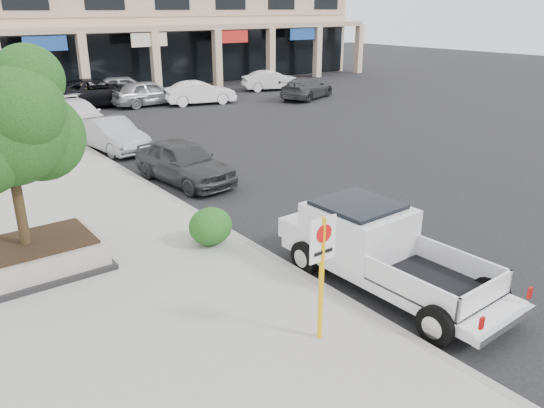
{
  "coord_description": "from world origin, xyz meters",
  "views": [
    {
      "loc": [
        -8.36,
        -8.12,
        5.66
      ],
      "look_at": [
        -1.11,
        1.5,
        1.18
      ],
      "focal_mm": 35.0,
      "sensor_mm": 36.0,
      "label": 1
    }
  ],
  "objects_px": {
    "planter_tree": "(11,124)",
    "lot_car_e": "(126,88)",
    "lot_car_d": "(98,92)",
    "curb_car_c": "(77,116)",
    "lot_car_c": "(307,88)",
    "no_parking_sign": "(322,262)",
    "curb_car_a": "(184,162)",
    "lot_car_b": "(200,93)",
    "planter": "(29,258)",
    "lot_car_f": "(272,80)",
    "pickup_truck": "(391,253)",
    "lot_car_a": "(148,93)",
    "curb_car_d": "(43,99)",
    "curb_car_b": "(112,135)"
  },
  "relations": [
    {
      "from": "lot_car_c",
      "to": "lot_car_d",
      "type": "height_order",
      "value": "lot_car_d"
    },
    {
      "from": "planter_tree",
      "to": "lot_car_e",
      "type": "xyz_separation_m",
      "value": [
        11.18,
        21.75,
        -2.64
      ]
    },
    {
      "from": "no_parking_sign",
      "to": "lot_car_d",
      "type": "bearing_deg",
      "value": 78.03
    },
    {
      "from": "lot_car_f",
      "to": "lot_car_c",
      "type": "bearing_deg",
      "value": -165.92
    },
    {
      "from": "lot_car_b",
      "to": "lot_car_f",
      "type": "height_order",
      "value": "lot_car_b"
    },
    {
      "from": "curb_car_a",
      "to": "lot_car_b",
      "type": "relative_size",
      "value": 1.0
    },
    {
      "from": "lot_car_c",
      "to": "pickup_truck",
      "type": "bearing_deg",
      "value": 120.85
    },
    {
      "from": "pickup_truck",
      "to": "lot_car_c",
      "type": "xyz_separation_m",
      "value": [
        15.02,
        20.28,
        -0.16
      ]
    },
    {
      "from": "curb_car_c",
      "to": "pickup_truck",
      "type": "bearing_deg",
      "value": -89.87
    },
    {
      "from": "planter",
      "to": "lot_car_c",
      "type": "bearing_deg",
      "value": 35.76
    },
    {
      "from": "lot_car_c",
      "to": "lot_car_f",
      "type": "xyz_separation_m",
      "value": [
        0.45,
        4.43,
        0.0
      ]
    },
    {
      "from": "curb_car_a",
      "to": "planter_tree",
      "type": "bearing_deg",
      "value": -152.86
    },
    {
      "from": "lot_car_b",
      "to": "lot_car_f",
      "type": "relative_size",
      "value": 1.02
    },
    {
      "from": "planter_tree",
      "to": "pickup_truck",
      "type": "relative_size",
      "value": 0.74
    },
    {
      "from": "pickup_truck",
      "to": "lot_car_a",
      "type": "bearing_deg",
      "value": 75.57
    },
    {
      "from": "planter_tree",
      "to": "lot_car_b",
      "type": "xyz_separation_m",
      "value": [
        14.17,
        17.31,
        -2.71
      ]
    },
    {
      "from": "curb_car_d",
      "to": "lot_car_b",
      "type": "distance_m",
      "value": 9.06
    },
    {
      "from": "pickup_truck",
      "to": "curb_car_d",
      "type": "distance_m",
      "value": 25.95
    },
    {
      "from": "curb_car_b",
      "to": "curb_car_a",
      "type": "bearing_deg",
      "value": -92.57
    },
    {
      "from": "lot_car_b",
      "to": "lot_car_c",
      "type": "height_order",
      "value": "lot_car_b"
    },
    {
      "from": "lot_car_d",
      "to": "curb_car_c",
      "type": "bearing_deg",
      "value": 157.8
    },
    {
      "from": "lot_car_a",
      "to": "lot_car_b",
      "type": "distance_m",
      "value": 3.15
    },
    {
      "from": "curb_car_a",
      "to": "lot_car_d",
      "type": "bearing_deg",
      "value": 73.37
    },
    {
      "from": "curb_car_a",
      "to": "lot_car_b",
      "type": "height_order",
      "value": "curb_car_a"
    },
    {
      "from": "lot_car_b",
      "to": "lot_car_f",
      "type": "distance_m",
      "value": 7.42
    },
    {
      "from": "lot_car_a",
      "to": "lot_car_d",
      "type": "height_order",
      "value": "lot_car_d"
    },
    {
      "from": "planter",
      "to": "planter_tree",
      "type": "height_order",
      "value": "planter_tree"
    },
    {
      "from": "curb_car_b",
      "to": "lot_car_a",
      "type": "distance_m",
      "value": 10.99
    },
    {
      "from": "lot_car_c",
      "to": "lot_car_d",
      "type": "distance_m",
      "value": 13.12
    },
    {
      "from": "no_parking_sign",
      "to": "lot_car_a",
      "type": "distance_m",
      "value": 26.03
    },
    {
      "from": "planter",
      "to": "no_parking_sign",
      "type": "bearing_deg",
      "value": -59.02
    },
    {
      "from": "curb_car_c",
      "to": "lot_car_e",
      "type": "relative_size",
      "value": 1.11
    },
    {
      "from": "lot_car_d",
      "to": "curb_car_b",
      "type": "bearing_deg",
      "value": 168.64
    },
    {
      "from": "no_parking_sign",
      "to": "lot_car_c",
      "type": "bearing_deg",
      "value": 49.98
    },
    {
      "from": "lot_car_b",
      "to": "pickup_truck",
      "type": "bearing_deg",
      "value": 173.46
    },
    {
      "from": "lot_car_c",
      "to": "lot_car_d",
      "type": "bearing_deg",
      "value": 43.0
    },
    {
      "from": "pickup_truck",
      "to": "planter_tree",
      "type": "bearing_deg",
      "value": 136.15
    },
    {
      "from": "pickup_truck",
      "to": "lot_car_b",
      "type": "distance_m",
      "value": 24.12
    },
    {
      "from": "curb_car_d",
      "to": "lot_car_d",
      "type": "height_order",
      "value": "lot_car_d"
    },
    {
      "from": "no_parking_sign",
      "to": "curb_car_d",
      "type": "height_order",
      "value": "no_parking_sign"
    },
    {
      "from": "planter",
      "to": "lot_car_d",
      "type": "bearing_deg",
      "value": 66.25
    },
    {
      "from": "lot_car_c",
      "to": "lot_car_b",
      "type": "bearing_deg",
      "value": 47.94
    },
    {
      "from": "planter",
      "to": "pickup_truck",
      "type": "bearing_deg",
      "value": -40.96
    },
    {
      "from": "lot_car_e",
      "to": "lot_car_c",
      "type": "bearing_deg",
      "value": -107.55
    },
    {
      "from": "planter",
      "to": "curb_car_b",
      "type": "bearing_deg",
      "value": 59.7
    },
    {
      "from": "planter",
      "to": "lot_car_f",
      "type": "relative_size",
      "value": 0.76
    },
    {
      "from": "pickup_truck",
      "to": "curb_car_a",
      "type": "height_order",
      "value": "pickup_truck"
    },
    {
      "from": "planter",
      "to": "no_parking_sign",
      "type": "xyz_separation_m",
      "value": [
        3.46,
        -5.76,
        1.16
      ]
    },
    {
      "from": "lot_car_b",
      "to": "lot_car_d",
      "type": "bearing_deg",
      "value": 73.57
    },
    {
      "from": "planter",
      "to": "lot_car_e",
      "type": "relative_size",
      "value": 0.7
    }
  ]
}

